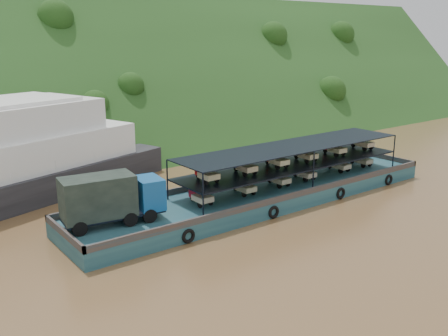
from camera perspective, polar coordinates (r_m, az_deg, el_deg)
ground at (r=41.88m, az=4.68°, el=-4.65°), size 160.00×160.00×0.00m
hillside at (r=71.82m, az=-14.82°, el=3.20°), size 140.00×39.60×39.60m
cargo_barge at (r=42.22m, az=3.02°, el=-2.76°), size 35.00×7.18×4.77m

